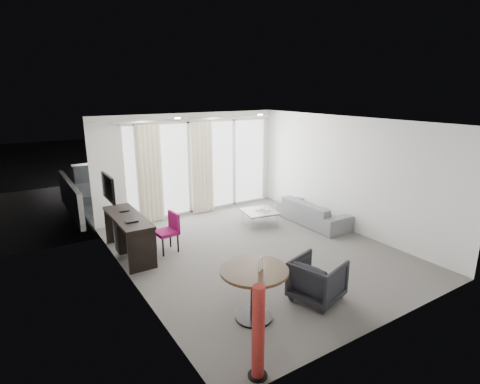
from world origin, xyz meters
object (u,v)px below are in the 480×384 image
red_lamp (258,333)px  tub_armchair (317,280)px  coffee_table (259,218)px  sofa (313,212)px  desk_chair (166,233)px  desk (129,236)px  round_table (254,294)px  rattan_chair_b (202,175)px  rattan_chair_a (194,188)px

red_lamp → tub_armchair: (1.72, 0.85, -0.24)m
coffee_table → sofa: sofa is taller
desk_chair → tub_armchair: bearing=-71.2°
desk → round_table: bearing=-74.3°
desk → round_table: desk is taller
rattan_chair_b → sofa: bearing=-62.7°
red_lamp → tub_armchair: red_lamp is taller
rattan_chair_b → rattan_chair_a: bearing=-106.3°
coffee_table → sofa: (1.15, -0.62, 0.11)m
desk → rattan_chair_b: rattan_chair_b is taller
desk → red_lamp: size_ratio=1.50×
tub_armchair → rattan_chair_b: (1.63, 7.15, 0.09)m
tub_armchair → rattan_chair_b: 7.33m
desk → coffee_table: size_ratio=2.27×
desk → desk_chair: bearing=-19.5°
round_table → tub_armchair: (1.12, -0.10, -0.05)m
desk_chair → rattan_chair_a: bearing=50.0°
desk_chair → round_table: (0.19, -2.83, -0.02)m
round_table → sofa: round_table is taller
red_lamp → rattan_chair_a: size_ratio=1.31×
red_lamp → rattan_chair_a: 7.01m
round_table → tub_armchair: bearing=-5.3°
round_table → desk: bearing=105.7°
red_lamp → tub_armchair: size_ratio=1.57×
tub_armchair → rattan_chair_b: size_ratio=0.86×
round_table → desk_chair: bearing=93.8°
round_table → sofa: size_ratio=0.50×
red_lamp → rattan_chair_b: size_ratio=1.35×
red_lamp → coffee_table: bearing=54.5°
sofa → rattan_chair_a: rattan_chair_a is taller
desk_chair → round_table: 2.83m
round_table → sofa: 4.26m
desk → rattan_chair_a: (2.64, 2.57, 0.03)m
desk_chair → round_table: desk_chair is taller
desk → coffee_table: (3.16, 0.05, -0.23)m
desk → round_table: 3.19m
red_lamp → round_table: bearing=57.8°
desk_chair → tub_armchair: size_ratio=1.10×
red_lamp → desk_chair: bearing=83.7°
desk → desk_chair: size_ratio=2.15×
tub_armchair → coffee_table: (1.18, 3.22, -0.16)m
desk_chair → red_lamp: bearing=-101.5°
desk_chair → coffee_table: (2.49, 0.29, -0.23)m
red_lamp → rattan_chair_b: red_lamp is taller
tub_armchair → coffee_table: bearing=-36.8°
rattan_chair_a → round_table: bearing=-130.4°
desk_chair → rattan_chair_a: 3.43m
desk → rattan_chair_a: size_ratio=1.97×
round_table → sofa: bearing=35.9°
red_lamp → tub_armchair: bearing=26.4°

